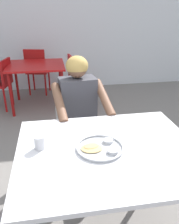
{
  "coord_description": "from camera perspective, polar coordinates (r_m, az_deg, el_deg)",
  "views": [
    {
      "loc": [
        -0.23,
        -1.24,
        1.59
      ],
      "look_at": [
        0.01,
        0.22,
        0.91
      ],
      "focal_mm": 36.94,
      "sensor_mm": 36.0,
      "label": 1
    }
  ],
  "objects": [
    {
      "name": "back_wall",
      "position": [
        4.82,
        -7.6,
        25.86
      ],
      "size": [
        12.0,
        0.12,
        3.4
      ],
      "primitive_type": "cube",
      "color": "silver",
      "rests_on": "ground"
    },
    {
      "name": "chair_red_right",
      "position": [
        3.95,
        -3.03,
        8.56
      ],
      "size": [
        0.44,
        0.42,
        0.86
      ],
      "color": "#AE1214",
      "rests_on": "ground"
    },
    {
      "name": "chair_red_left",
      "position": [
        4.05,
        -21.0,
        7.27
      ],
      "size": [
        0.47,
        0.47,
        0.83
      ],
      "color": "#A81213",
      "rests_on": "ground"
    },
    {
      "name": "chair_foreground",
      "position": [
        2.45,
        -3.42,
        -1.69
      ],
      "size": [
        0.45,
        0.44,
        0.88
      ],
      "color": "silver",
      "rests_on": "ground"
    },
    {
      "name": "drinking_cup",
      "position": [
        1.51,
        -12.27,
        -7.27
      ],
      "size": [
        0.07,
        0.07,
        0.09
      ],
      "color": "silver",
      "rests_on": "table_foreground"
    },
    {
      "name": "diner_foreground",
      "position": [
        2.17,
        -2.37,
        0.7
      ],
      "size": [
        0.54,
        0.58,
        1.19
      ],
      "color": "#303030",
      "rests_on": "ground"
    },
    {
      "name": "table_foreground",
      "position": [
        1.54,
        4.61,
        -11.09
      ],
      "size": [
        1.17,
        0.95,
        0.76
      ],
      "color": "silver",
      "rests_on": "ground"
    },
    {
      "name": "chair_red_far",
      "position": [
        4.55,
        -12.88,
        10.47
      ],
      "size": [
        0.48,
        0.47,
        0.88
      ],
      "color": "#A61514",
      "rests_on": "ground"
    },
    {
      "name": "table_background_red",
      "position": [
        3.93,
        -13.01,
        10.2
      ],
      "size": [
        0.9,
        0.84,
        0.73
      ],
      "color": "#B71414",
      "rests_on": "ground"
    },
    {
      "name": "thali_tray",
      "position": [
        1.49,
        2.6,
        -8.76
      ],
      "size": [
        0.3,
        0.3,
        0.03
      ],
      "color": "#B7BABF",
      "rests_on": "table_foreground"
    }
  ]
}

